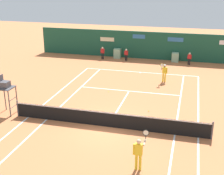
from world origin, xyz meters
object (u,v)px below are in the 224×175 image
object	(u,v)px
player_near_side	(139,151)
tennis_ball_mid_court	(149,111)
ball_kid_centre_post	(103,52)
tennis_ball_near_service_line	(109,92)
umpire_chair	(5,88)
ball_kid_right_post	(126,54)
ball_kid_left_post	(189,58)
player_on_baseline	(164,72)

from	to	relation	value
player_near_side	tennis_ball_mid_court	xyz separation A→B (m)	(-0.50, 6.73, -0.92)
player_near_side	ball_kid_centre_post	xyz separation A→B (m)	(-7.43, 19.41, -0.18)
player_near_side	tennis_ball_near_service_line	bearing A→B (deg)	113.22
player_near_side	umpire_chair	bearing A→B (deg)	156.78
player_near_side	tennis_ball_mid_court	size ratio (longest dim) A/B	26.97
player_near_side	ball_kid_right_post	bearing A→B (deg)	104.16
umpire_chair	ball_kid_centre_post	bearing A→B (deg)	172.38
tennis_ball_mid_court	tennis_ball_near_service_line	world-z (taller)	same
ball_kid_left_post	tennis_ball_near_service_line	bearing A→B (deg)	65.76
umpire_chair	player_on_baseline	size ratio (longest dim) A/B	1.48
tennis_ball_mid_court	tennis_ball_near_service_line	size ratio (longest dim) A/B	1.00
player_near_side	ball_kid_right_post	distance (m)	19.99
player_on_baseline	tennis_ball_near_service_line	distance (m)	5.42
ball_kid_right_post	ball_kid_centre_post	bearing A→B (deg)	5.20
ball_kid_left_post	tennis_ball_mid_court	world-z (taller)	ball_kid_left_post
umpire_chair	tennis_ball_mid_court	size ratio (longest dim) A/B	38.36
player_on_baseline	tennis_ball_mid_court	distance (m)	6.59
ball_kid_left_post	tennis_ball_mid_court	distance (m)	12.90
player_near_side	tennis_ball_mid_court	distance (m)	6.81
umpire_chair	ball_kid_right_post	bearing A→B (deg)	163.00
ball_kid_right_post	tennis_ball_mid_court	world-z (taller)	ball_kid_right_post
tennis_ball_near_service_line	player_on_baseline	bearing A→B (deg)	42.94
player_near_side	tennis_ball_near_service_line	xyz separation A→B (m)	(-4.07, 9.61, -0.92)
ball_kid_right_post	tennis_ball_mid_court	xyz separation A→B (m)	(4.30, -12.68, -0.70)
umpire_chair	ball_kid_right_post	world-z (taller)	umpire_chair
umpire_chair	ball_kid_centre_post	world-z (taller)	umpire_chair
player_near_side	ball_kid_left_post	xyz separation A→B (m)	(1.78, 19.41, -0.23)
player_on_baseline	ball_kid_centre_post	bearing A→B (deg)	-42.36
ball_kid_centre_post	ball_kid_left_post	size ratio (longest dim) A/B	1.07
umpire_chair	tennis_ball_mid_court	bearing A→B (deg)	106.23
umpire_chair	player_near_side	distance (m)	10.37
umpire_chair	ball_kid_left_post	bearing A→B (deg)	143.63
player_on_baseline	tennis_ball_mid_court	size ratio (longest dim) A/B	25.85
umpire_chair	ball_kid_left_post	xyz separation A→B (m)	(11.26, 15.29, -1.07)
ball_kid_right_post	ball_kid_left_post	size ratio (longest dim) A/B	1.01
umpire_chair	player_on_baseline	distance (m)	13.08
ball_kid_left_post	ball_kid_centre_post	bearing A→B (deg)	6.59
player_on_baseline	tennis_ball_mid_court	world-z (taller)	player_on_baseline
player_near_side	ball_kid_centre_post	bearing A→B (deg)	111.22
umpire_chair	tennis_ball_near_service_line	bearing A→B (deg)	135.42
player_on_baseline	ball_kid_left_post	size ratio (longest dim) A/B	1.40
ball_kid_right_post	tennis_ball_mid_court	distance (m)	13.40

